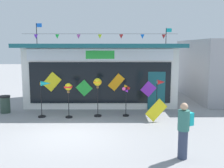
% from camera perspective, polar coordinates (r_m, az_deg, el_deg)
% --- Properties ---
extents(ground_plane, '(80.00, 80.00, 0.00)m').
position_cam_1_polar(ground_plane, '(10.19, -8.87, -10.76)').
color(ground_plane, gray).
extents(kite_shop_building, '(8.53, 5.40, 4.65)m').
position_cam_1_polar(kite_shop_building, '(15.68, -2.26, 2.50)').
color(kite_shop_building, silver).
rests_on(kite_shop_building, ground_plane).
extents(wind_spinner_far_left, '(0.66, 0.36, 1.72)m').
position_cam_1_polar(wind_spinner_far_left, '(12.50, -14.48, -1.46)').
color(wind_spinner_far_left, black).
rests_on(wind_spinner_far_left, ground_plane).
extents(wind_spinner_left, '(0.34, 0.34, 1.62)m').
position_cam_1_polar(wind_spinner_left, '(12.20, -9.49, -1.49)').
color(wind_spinner_left, black).
rests_on(wind_spinner_left, ground_plane).
extents(wind_spinner_center_left, '(0.37, 0.37, 1.83)m').
position_cam_1_polar(wind_spinner_center_left, '(12.25, -3.16, -0.47)').
color(wind_spinner_center_left, black).
rests_on(wind_spinner_center_left, ground_plane).
extents(wind_spinner_center_right, '(0.37, 0.30, 1.52)m').
position_cam_1_polar(wind_spinner_center_right, '(12.34, 3.08, -2.51)').
color(wind_spinner_center_right, black).
rests_on(wind_spinner_center_right, ground_plane).
extents(wind_spinner_right, '(0.55, 0.31, 1.74)m').
position_cam_1_polar(wind_spinner_right, '(12.56, 10.43, -1.00)').
color(wind_spinner_right, black).
rests_on(wind_spinner_right, ground_plane).
extents(person_near_camera, '(0.48, 0.41, 1.68)m').
position_cam_1_polar(person_near_camera, '(8.03, 15.39, -9.51)').
color(person_near_camera, '#333D56').
rests_on(person_near_camera, ground_plane).
extents(trash_bin, '(0.52, 0.52, 0.87)m').
position_cam_1_polar(trash_bin, '(14.13, -22.26, -4.08)').
color(trash_bin, '#2D4238').
rests_on(trash_bin, ground_plane).
extents(display_kite_on_ground, '(1.01, 0.23, 1.01)m').
position_cam_1_polar(display_kite_on_ground, '(11.75, 9.64, -5.65)').
color(display_kite_on_ground, yellow).
rests_on(display_kite_on_ground, ground_plane).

